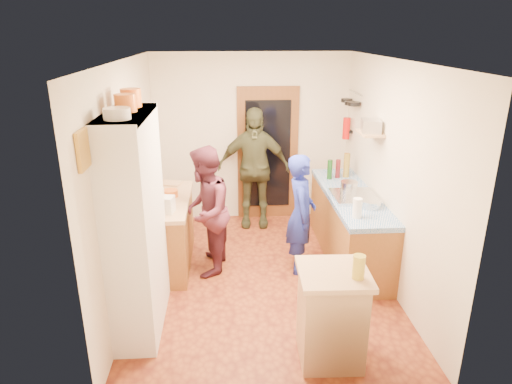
{
  "coord_description": "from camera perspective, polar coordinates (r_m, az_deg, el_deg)",
  "views": [
    {
      "loc": [
        -0.41,
        -4.96,
        2.9
      ],
      "look_at": [
        -0.06,
        0.15,
        1.07
      ],
      "focal_mm": 32.0,
      "sensor_mm": 36.0,
      "label": 1
    }
  ],
  "objects": [
    {
      "name": "radio",
      "position": [
        5.8,
        14.16,
        8.02
      ],
      "size": [
        0.27,
        0.33,
        0.15
      ],
      "primitive_type": "cube",
      "rotation": [
        0.0,
        0.0,
        -0.17
      ],
      "color": "silver",
      "rests_on": "wall_shelf"
    },
    {
      "name": "ceiling",
      "position": [
        4.98,
        0.83,
        16.3
      ],
      "size": [
        3.0,
        4.0,
        0.02
      ],
      "primitive_type": "cube",
      "color": "silver",
      "rests_on": "ground"
    },
    {
      "name": "orange_pot_a",
      "position": [
        4.34,
        -16.01,
        10.66
      ],
      "size": [
        0.2,
        0.2,
        0.16
      ],
      "primitive_type": "cylinder",
      "color": "orange",
      "rests_on": "hutch_top_shelf"
    },
    {
      "name": "pan_hang_b",
      "position": [
        6.83,
        11.7,
        10.83
      ],
      "size": [
        0.16,
        0.16,
        0.05
      ],
      "primitive_type": "cylinder",
      "color": "black",
      "rests_on": "pan_rail"
    },
    {
      "name": "door_frame",
      "position": [
        7.2,
        1.46,
        4.76
      ],
      "size": [
        0.95,
        0.06,
        2.1
      ],
      "primitive_type": "cube",
      "color": "brown",
      "rests_on": "ground"
    },
    {
      "name": "hutch_top_shelf",
      "position": [
        4.31,
        -15.99,
        9.27
      ],
      "size": [
        0.4,
        1.14,
        0.04
      ],
      "primitive_type": "cube",
      "color": "silver",
      "rests_on": "hutch_body"
    },
    {
      "name": "fire_extinguisher",
      "position": [
        7.04,
        11.23,
        7.81
      ],
      "size": [
        0.11,
        0.11,
        0.32
      ],
      "primitive_type": "cylinder",
      "color": "red",
      "rests_on": "wall_right"
    },
    {
      "name": "left_counter_top",
      "position": [
        5.83,
        -11.47,
        -1.1
      ],
      "size": [
        0.64,
        1.44,
        0.05
      ],
      "primitive_type": "cube",
      "color": "tan",
      "rests_on": "left_counter_base"
    },
    {
      "name": "island_top",
      "position": [
        4.11,
        9.7,
        -10.04
      ],
      "size": [
        0.64,
        0.64,
        0.05
      ],
      "primitive_type": "cube",
      "rotation": [
        0.0,
        0.0,
        -0.04
      ],
      "color": "tan",
      "rests_on": "island_base"
    },
    {
      "name": "toaster",
      "position": [
        5.37,
        -11.58,
        -1.53
      ],
      "size": [
        0.28,
        0.22,
        0.19
      ],
      "primitive_type": "cube",
      "rotation": [
        0.0,
        0.0,
        -0.2
      ],
      "color": "white",
      "rests_on": "left_counter_top"
    },
    {
      "name": "wall_right",
      "position": [
        5.55,
        16.5,
        2.07
      ],
      "size": [
        0.02,
        4.0,
        2.6
      ],
      "primitive_type": "cube",
      "color": "beige",
      "rests_on": "ground"
    },
    {
      "name": "person_back",
      "position": [
        6.91,
        -0.2,
        3.02
      ],
      "size": [
        1.11,
        0.53,
        1.84
      ],
      "primitive_type": "imported",
      "rotation": [
        0.0,
        0.0,
        -0.07
      ],
      "color": "#3E4128",
      "rests_on": "ground"
    },
    {
      "name": "pan_hang_c",
      "position": [
        7.02,
        11.27,
        11.17
      ],
      "size": [
        0.17,
        0.17,
        0.05
      ],
      "primitive_type": "cylinder",
      "color": "black",
      "rests_on": "pan_rail"
    },
    {
      "name": "plate_stack",
      "position": [
        3.99,
        -16.99,
        9.36
      ],
      "size": [
        0.22,
        0.22,
        0.09
      ],
      "primitive_type": "cylinder",
      "color": "white",
      "rests_on": "hutch_top_shelf"
    },
    {
      "name": "floor",
      "position": [
        5.76,
        0.7,
        -10.68
      ],
      "size": [
        3.0,
        4.0,
        0.02
      ],
      "primitive_type": "cube",
      "color": "brown",
      "rests_on": "ground"
    },
    {
      "name": "person_left",
      "position": [
        5.62,
        -6.01,
        -2.31
      ],
      "size": [
        0.71,
        0.86,
        1.62
      ],
      "primitive_type": "imported",
      "rotation": [
        0.0,
        0.0,
        -1.71
      ],
      "color": "#4E202E",
      "rests_on": "ground"
    },
    {
      "name": "orange_pot_b",
      "position": [
        4.59,
        -15.36,
        11.28
      ],
      "size": [
        0.19,
        0.19,
        0.17
      ],
      "primitive_type": "cylinder",
      "color": "orange",
      "rests_on": "hutch_top_shelf"
    },
    {
      "name": "bottle_c",
      "position": [
        6.64,
        11.26,
        3.3
      ],
      "size": [
        0.09,
        0.09,
        0.35
      ],
      "primitive_type": "cylinder",
      "rotation": [
        0.0,
        0.0,
        0.07
      ],
      "color": "olive",
      "rests_on": "right_counter_top"
    },
    {
      "name": "right_counter_top",
      "position": [
        6.04,
        11.77,
        -0.42
      ],
      "size": [
        0.62,
        2.22,
        0.06
      ],
      "primitive_type": "cube",
      "color": "#084BA3",
      "rests_on": "right_counter_base"
    },
    {
      "name": "paper_towel",
      "position": [
        5.24,
        12.55,
        -1.97
      ],
      "size": [
        0.12,
        0.12,
        0.23
      ],
      "primitive_type": "cylinder",
      "rotation": [
        0.0,
        0.0,
        0.15
      ],
      "color": "white",
      "rests_on": "right_counter_top"
    },
    {
      "name": "right_counter_base",
      "position": [
        6.21,
        11.48,
        -4.32
      ],
      "size": [
        0.6,
        2.2,
        0.84
      ],
      "primitive_type": "cube",
      "color": "brown",
      "rests_on": "ground"
    },
    {
      "name": "picture_frame",
      "position": [
        3.67,
        -20.83,
        4.94
      ],
      "size": [
        0.03,
        0.25,
        0.3
      ],
      "primitive_type": "cube",
      "color": "gold",
      "rests_on": "wall_left"
    },
    {
      "name": "wall_front",
      "position": [
        3.38,
        3.57,
        -8.68
      ],
      "size": [
        3.0,
        0.02,
        2.6
      ],
      "primitive_type": "cube",
      "color": "beige",
      "rests_on": "ground"
    },
    {
      "name": "ext_bracket",
      "position": [
        7.07,
        11.68,
        7.41
      ],
      "size": [
        0.06,
        0.1,
        0.04
      ],
      "primitive_type": "cube",
      "color": "black",
      "rests_on": "wall_right"
    },
    {
      "name": "left_counter_base",
      "position": [
        6.0,
        -11.18,
        -5.12
      ],
      "size": [
        0.6,
        1.4,
        0.85
      ],
      "primitive_type": "cube",
      "color": "brown",
      "rests_on": "ground"
    },
    {
      "name": "person_hob",
      "position": [
        5.64,
        5.94,
        -2.83
      ],
      "size": [
        0.42,
        0.59,
        1.51
      ],
      "primitive_type": "imported",
      "rotation": [
        0.0,
        0.0,
        1.45
      ],
      "color": "navy",
      "rests_on": "ground"
    },
    {
      "name": "orange_bowl",
      "position": [
        5.88,
        -10.64,
        -0.15
      ],
      "size": [
        0.23,
        0.23,
        0.09
      ],
      "primitive_type": "cylinder",
      "rotation": [
        0.0,
        0.0,
        0.23
      ],
      "color": "orange",
      "rests_on": "left_counter_top"
    },
    {
      "name": "door_glass",
      "position": [
        7.17,
        1.49,
        4.69
      ],
      "size": [
        0.7,
        0.02,
        1.7
      ],
      "primitive_type": "cube",
      "color": "black",
      "rests_on": "door_frame"
    },
    {
      "name": "wall_left",
      "position": [
        5.32,
        -15.66,
        1.4
      ],
      "size": [
        0.02,
        4.0,
        2.6
      ],
      "primitive_type": "cube",
      "color": "beige",
      "rests_on": "ground"
    },
    {
      "name": "pot_on_hob",
      "position": [
        5.93,
        11.54,
        0.65
      ],
      "size": [
        0.21,
        0.21,
        0.14
      ],
      "primitive_type": "cylinder",
      "color": "silver",
      "rests_on": "hob"
    },
    {
      "name": "hob",
      "position": [
        5.87,
        12.24,
        -0.54
      ],
      "size": [
        0.55,
        0.58,
        0.04
      ],
      "primitive_type": "cube",
      "color": "silver",
      "rests_on": "right_counter_top"
    },
    {
      "name": "pan_hang_a",
      "position": [
        6.63,
        12.16,
        10.73
      ],
      "size": [
        0.18,
        0.18,
        0.05
      ],
      "primitive_type": "cylinder",
      "color": "black",
      "rests_on": "pan_rail"
    },
    {
      "name": "island_base",
      "position": [
        4.35,
        9.35,
        -15.25
      ],
      "size": [
        0.57,
        0.57,
        0.86
      ],
      "primitive_type": "cube",
      "rotation": [
        0.0,
        0.0,
        -0.04
      ],
      "color": "tan",
      "rests_on": "ground"
    },
    {
      "name": "kettle",
      "position": [
        5.67,
        -12.21,
        -0.48
      ],
      "size": [
        0.2,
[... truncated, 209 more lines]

